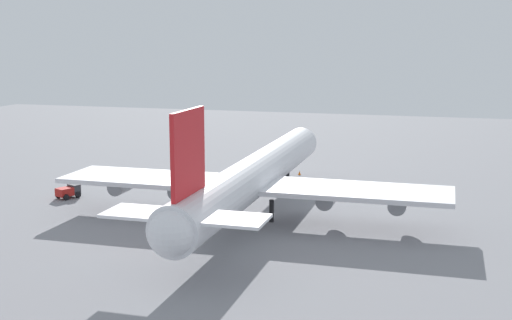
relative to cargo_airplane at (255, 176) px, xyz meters
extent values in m
plane|color=gray|center=(0.49, 0.00, -6.22)|extent=(284.25, 284.25, 0.00)
cylinder|color=silver|center=(0.49, 0.00, 0.10)|extent=(65.55, 6.02, 6.02)
sphere|color=silver|center=(33.26, 0.00, 0.10)|extent=(5.90, 5.90, 5.90)
sphere|color=silver|center=(-32.29, 0.00, 0.10)|extent=(5.12, 5.12, 5.12)
cube|color=red|center=(-27.04, 0.00, 7.93)|extent=(9.18, 0.50, 9.64)
cube|color=silver|center=(-28.35, -4.82, 1.00)|extent=(5.90, 9.03, 0.36)
cube|color=silver|center=(-28.35, 4.82, 1.00)|extent=(5.90, 9.03, 0.36)
cube|color=silver|center=(-2.79, -15.45, -0.80)|extent=(11.14, 27.29, 0.70)
cube|color=silver|center=(-2.79, 15.45, -0.80)|extent=(11.14, 27.29, 0.70)
cylinder|color=gray|center=(-1.79, -11.36, -2.42)|extent=(4.82, 2.53, 2.53)
cylinder|color=gray|center=(-1.79, -21.46, -2.42)|extent=(4.82, 2.53, 2.53)
cylinder|color=gray|center=(-1.79, 11.36, -2.42)|extent=(4.82, 2.53, 2.53)
cylinder|color=gray|center=(-1.79, 21.46, -2.42)|extent=(4.82, 2.53, 2.53)
cylinder|color=black|center=(21.46, 0.00, -4.56)|extent=(0.70, 0.70, 3.31)
cylinder|color=black|center=(-2.79, -3.31, -4.56)|extent=(0.70, 0.70, 3.31)
cylinder|color=black|center=(-2.79, 3.31, -4.56)|extent=(0.70, 0.70, 3.31)
cube|color=#333338|center=(3.47, 33.10, -4.88)|extent=(2.09, 2.47, 1.66)
cube|color=#B21E19|center=(1.76, 33.89, -5.04)|extent=(3.11, 2.94, 1.34)
cylinder|color=black|center=(2.94, 32.08, -5.71)|extent=(1.04, 0.68, 1.01)
cylinder|color=black|center=(3.90, 34.17, -5.71)|extent=(1.04, 0.68, 1.01)
cylinder|color=black|center=(0.81, 33.06, -5.71)|extent=(1.04, 0.68, 1.01)
cylinder|color=black|center=(1.77, 35.15, -5.71)|extent=(1.04, 0.68, 1.01)
cone|color=orange|center=(32.47, 0.17, -5.82)|extent=(0.56, 0.56, 0.80)
camera|label=1|loc=(-96.75, -27.72, 20.58)|focal=47.74mm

